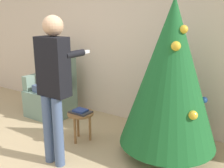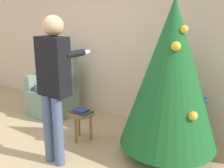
% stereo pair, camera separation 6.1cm
% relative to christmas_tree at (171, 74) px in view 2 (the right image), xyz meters
% --- Properties ---
extents(wall_back, '(8.00, 0.06, 2.70)m').
position_rel_christmas_tree_xyz_m(wall_back, '(-1.23, 0.78, 0.27)').
color(wall_back, beige).
rests_on(wall_back, ground_plane).
extents(christmas_tree, '(1.21, 1.21, 1.99)m').
position_rel_christmas_tree_xyz_m(christmas_tree, '(0.00, 0.00, 0.00)').
color(christmas_tree, brown).
rests_on(christmas_tree, ground_plane).
extents(armchair, '(0.71, 0.65, 1.06)m').
position_rel_christmas_tree_xyz_m(armchair, '(-2.25, 0.18, -0.71)').
color(armchair, gray).
rests_on(armchair, ground_plane).
extents(person_seated, '(0.36, 0.46, 1.29)m').
position_rel_christmas_tree_xyz_m(person_seated, '(-2.25, 0.15, -0.37)').
color(person_seated, '#475B84').
rests_on(person_seated, ground_plane).
extents(person_standing, '(0.40, 0.57, 1.77)m').
position_rel_christmas_tree_xyz_m(person_standing, '(-1.06, -0.88, -0.02)').
color(person_standing, '#475B84').
rests_on(person_standing, ground_plane).
extents(side_stool, '(0.37, 0.37, 0.43)m').
position_rel_christmas_tree_xyz_m(side_stool, '(-1.18, -0.30, -0.73)').
color(side_stool, olive).
rests_on(side_stool, ground_plane).
extents(laptop, '(0.29, 0.21, 0.02)m').
position_rel_christmas_tree_xyz_m(laptop, '(-1.18, -0.30, -0.65)').
color(laptop, '#38383D').
rests_on(laptop, side_stool).
extents(book, '(0.18, 0.16, 0.02)m').
position_rel_christmas_tree_xyz_m(book, '(-1.18, -0.30, -0.63)').
color(book, navy).
rests_on(book, laptop).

